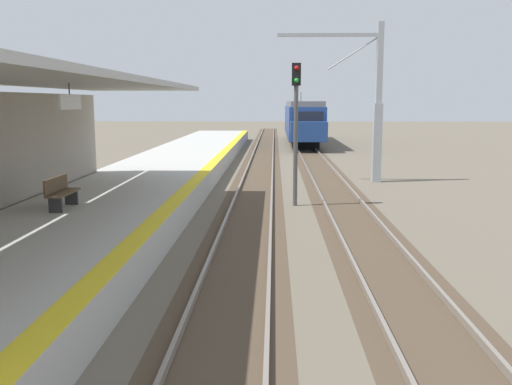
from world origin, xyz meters
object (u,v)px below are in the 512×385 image
object	(u,v)px
rail_signal_post	(296,119)
platform_bench	(61,192)
catenary_pylon_far_side	(372,107)
approaching_train	(303,120)

from	to	relation	value
rail_signal_post	platform_bench	xyz separation A→B (m)	(-6.67, -5.58, -1.82)
catenary_pylon_far_side	platform_bench	world-z (taller)	catenary_pylon_far_side
approaching_train	catenary_pylon_far_side	xyz separation A→B (m)	(2.03, -25.28, 1.43)
rail_signal_post	catenary_pylon_far_side	size ratio (longest dim) A/B	0.69
approaching_train	platform_bench	distance (m)	38.34
approaching_train	platform_bench	size ratio (longest dim) A/B	12.25
approaching_train	rail_signal_post	distance (m)	31.87
approaching_train	rail_signal_post	bearing A→B (deg)	-93.25
rail_signal_post	platform_bench	bearing A→B (deg)	-140.11
platform_bench	rail_signal_post	bearing A→B (deg)	39.89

